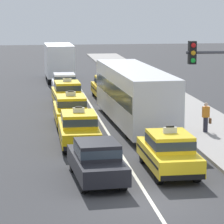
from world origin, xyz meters
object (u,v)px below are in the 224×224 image
object	(u,v)px
bus_right_second	(134,93)
taxi_right_nearest	(169,151)
pedestrian_by_storefront	(206,117)
taxi_left_fourth	(67,93)
taxi_right_third	(107,87)
sedan_left_nearest	(97,160)
taxi_left_third	(71,109)
sedan_left_fifth	(64,83)
box_truck_left_sixth	(58,61)
taxi_left_second	(79,128)

from	to	relation	value
bus_right_second	taxi_right_nearest	bearing A→B (deg)	-91.53
pedestrian_by_storefront	taxi_left_fourth	bearing A→B (deg)	123.78
taxi_right_third	sedan_left_nearest	bearing A→B (deg)	-98.70
taxi_left_third	taxi_left_fourth	distance (m)	6.23
taxi_right_third	pedestrian_by_storefront	distance (m)	12.83
pedestrian_by_storefront	sedan_left_fifth	bearing A→B (deg)	113.07
taxi_right_nearest	taxi_right_third	xyz separation A→B (m)	(-0.01, 19.01, 0.00)
taxi_right_third	pedestrian_by_storefront	bearing A→B (deg)	-73.89
sedan_left_fifth	taxi_right_nearest	bearing A→B (deg)	-82.42
pedestrian_by_storefront	box_truck_left_sixth	bearing A→B (deg)	105.65
taxi_left_third	sedan_left_nearest	bearing A→B (deg)	-88.91
taxi_left_third	taxi_right_nearest	size ratio (longest dim) A/B	1.00
sedan_left_nearest	sedan_left_fifth	bearing A→B (deg)	89.67
sedan_left_nearest	taxi_right_nearest	xyz separation A→B (m)	(3.03, 0.77, 0.03)
taxi_right_nearest	taxi_right_third	bearing A→B (deg)	90.02
taxi_left_second	bus_right_second	bearing A→B (deg)	52.68
taxi_left_second	box_truck_left_sixth	distance (m)	24.72
box_truck_left_sixth	bus_right_second	xyz separation A→B (m)	(3.18, -20.11, 0.04)
taxi_left_third	sedan_left_fifth	bearing A→B (deg)	88.31
taxi_left_second	taxi_left_fourth	world-z (taller)	same
taxi_right_nearest	sedan_left_nearest	bearing A→B (deg)	-165.71
sedan_left_nearest	sedan_left_fifth	xyz separation A→B (m)	(0.13, 22.62, 0.00)
bus_right_second	pedestrian_by_storefront	size ratio (longest dim) A/B	7.26
taxi_left_fourth	taxi_right_third	size ratio (longest dim) A/B	1.00
taxi_left_second	bus_right_second	distance (m)	5.85
taxi_left_second	bus_right_second	size ratio (longest dim) A/B	0.41
taxi_right_nearest	bus_right_second	size ratio (longest dim) A/B	0.41
taxi_left_second	pedestrian_by_storefront	xyz separation A→B (m)	(6.80, 1.60, 0.05)
taxi_left_third	sedan_left_fifth	size ratio (longest dim) A/B	1.06
pedestrian_by_storefront	bus_right_second	bearing A→B (deg)	137.75
taxi_left_second	box_truck_left_sixth	bearing A→B (deg)	89.25
taxi_left_third	taxi_right_nearest	xyz separation A→B (m)	(3.25, -10.30, 0.00)
taxi_left_fourth	pedestrian_by_storefront	distance (m)	11.86
taxi_left_fourth	bus_right_second	xyz separation A→B (m)	(3.30, -6.86, 0.94)
taxi_right_third	taxi_left_third	bearing A→B (deg)	-110.40
taxi_left_third	box_truck_left_sixth	world-z (taller)	box_truck_left_sixth
taxi_left_third	bus_right_second	size ratio (longest dim) A/B	0.40
sedan_left_fifth	pedestrian_by_storefront	bearing A→B (deg)	-66.93
taxi_right_nearest	sedan_left_fifth	bearing A→B (deg)	97.58
taxi_left_third	taxi_left_fourth	xyz separation A→B (m)	(0.21, 6.23, 0.00)
taxi_left_fourth	bus_right_second	distance (m)	7.67
taxi_left_second	pedestrian_by_storefront	world-z (taller)	taxi_left_second
taxi_left_second	box_truck_left_sixth	xyz separation A→B (m)	(0.32, 24.70, 0.90)
taxi_right_nearest	bus_right_second	xyz separation A→B (m)	(0.26, 9.67, 0.94)
sedan_left_fifth	bus_right_second	world-z (taller)	bus_right_second
sedan_left_nearest	taxi_left_third	world-z (taller)	taxi_left_third
taxi_right_nearest	pedestrian_by_storefront	size ratio (longest dim) A/B	2.94
taxi_left_second	sedan_left_fifth	distance (m)	16.77
sedan_left_nearest	taxi_right_third	world-z (taller)	taxi_right_third
taxi_left_second	taxi_left_third	distance (m)	5.23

